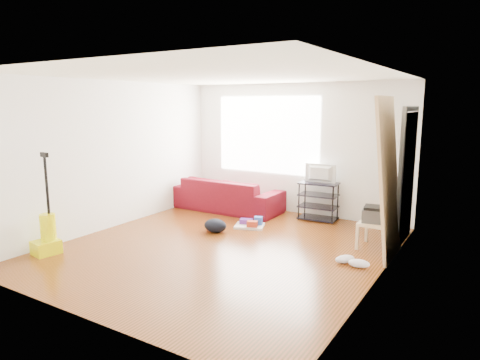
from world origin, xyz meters
The scene contains 13 objects.
room centered at (0.07, 0.15, 1.25)m, with size 4.51×5.01×2.51m.
sofa centered at (-1.21, 1.95, 0.00)m, with size 2.22×0.87×0.65m, color #4E0711.
tv_stand centered at (0.62, 2.22, 0.36)m, with size 0.72×0.44×0.69m.
tv centered at (0.62, 2.22, 0.86)m, with size 0.58×0.08×0.34m, color black.
side_table centered at (1.95, 1.18, 0.34)m, with size 0.51×0.51×0.40m.
printer centered at (1.95, 1.18, 0.51)m, with size 0.49×0.41×0.23m.
bucket centered at (-0.28, 1.73, 0.00)m, with size 0.30×0.30×0.30m, color #0404A1.
toilet_paper centered at (-0.31, 1.69, 0.21)m, with size 0.12×0.12×0.11m, color silver.
cleaning_tray centered at (-0.20, 1.15, 0.05)m, with size 0.60×0.54×0.18m.
backpack centered at (-0.55, 0.59, 0.00)m, with size 0.40×0.32×0.22m, color black.
sneakers centered at (1.85, 0.30, 0.06)m, with size 0.49×0.29×0.11m.
vacuum centered at (-2.00, -1.52, 0.27)m, with size 0.36×0.39×1.45m.
door_panel centered at (2.13, 0.88, 0.00)m, with size 0.04×0.89×2.22m, color tan.
Camera 1 is at (3.41, -5.05, 2.11)m, focal length 32.00 mm.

